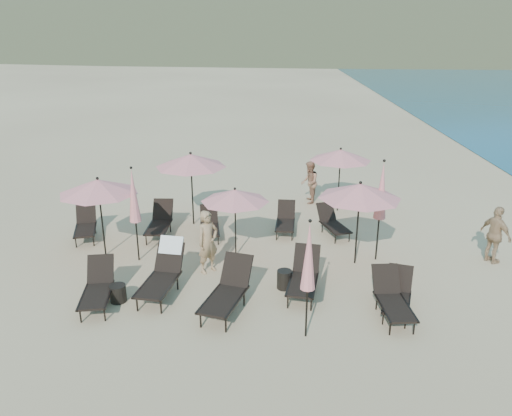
{
  "coord_description": "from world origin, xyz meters",
  "views": [
    {
      "loc": [
        -0.55,
        -10.27,
        6.06
      ],
      "look_at": [
        -0.96,
        3.5,
        1.1
      ],
      "focal_mm": 35.0,
      "sensor_mm": 36.0,
      "label": 1
    }
  ],
  "objects_px": {
    "lounger_4": "(392,298)",
    "umbrella_open_3": "(191,161)",
    "lounger_1": "(163,271)",
    "umbrella_open_1": "(235,196)",
    "lounger_10": "(332,222)",
    "side_table_1": "(284,279)",
    "beachgoer_a": "(208,242)",
    "beachgoer_b": "(309,182)",
    "lounger_9": "(286,220)",
    "lounger_2": "(228,290)",
    "beachgoer_c": "(495,235)",
    "lounger_7": "(160,222)",
    "lounger_6": "(86,224)",
    "lounger_0": "(97,287)",
    "lounger_3": "(304,275)",
    "lounger_8": "(210,224)",
    "umbrella_closed_1": "(382,191)",
    "side_table_0": "(118,293)",
    "umbrella_closed_0": "(309,257)",
    "umbrella_open_4": "(340,155)",
    "umbrella_open_2": "(360,191)",
    "umbrella_open_0": "(98,186)",
    "lounger_5": "(398,295)",
    "umbrella_closed_2": "(134,196)"
  },
  "relations": [
    {
      "from": "lounger_1",
      "to": "lounger_9",
      "type": "bearing_deg",
      "value": 61.08
    },
    {
      "from": "umbrella_closed_1",
      "to": "side_table_0",
      "type": "relative_size",
      "value": 6.83
    },
    {
      "from": "lounger_4",
      "to": "lounger_6",
      "type": "xyz_separation_m",
      "value": [
        -8.37,
        4.21,
        -0.01
      ]
    },
    {
      "from": "lounger_2",
      "to": "umbrella_open_1",
      "type": "relative_size",
      "value": 0.98
    },
    {
      "from": "umbrella_closed_0",
      "to": "side_table_0",
      "type": "bearing_deg",
      "value": 163.42
    },
    {
      "from": "lounger_5",
      "to": "umbrella_open_1",
      "type": "relative_size",
      "value": 0.79
    },
    {
      "from": "lounger_8",
      "to": "umbrella_closed_1",
      "type": "height_order",
      "value": "umbrella_closed_1"
    },
    {
      "from": "beachgoer_b",
      "to": "lounger_3",
      "type": "bearing_deg",
      "value": -2.08
    },
    {
      "from": "beachgoer_c",
      "to": "lounger_10",
      "type": "bearing_deg",
      "value": 38.1
    },
    {
      "from": "lounger_9",
      "to": "beachgoer_a",
      "type": "xyz_separation_m",
      "value": [
        -2.1,
        -2.8,
        0.44
      ]
    },
    {
      "from": "lounger_2",
      "to": "umbrella_open_2",
      "type": "distance_m",
      "value": 4.42
    },
    {
      "from": "side_table_0",
      "to": "beachgoer_a",
      "type": "distance_m",
      "value": 2.61
    },
    {
      "from": "lounger_8",
      "to": "umbrella_open_0",
      "type": "distance_m",
      "value": 3.56
    },
    {
      "from": "umbrella_open_2",
      "to": "beachgoer_a",
      "type": "relative_size",
      "value": 1.39
    },
    {
      "from": "lounger_10",
      "to": "side_table_1",
      "type": "distance_m",
      "value": 3.84
    },
    {
      "from": "lounger_4",
      "to": "umbrella_open_0",
      "type": "height_order",
      "value": "umbrella_open_0"
    },
    {
      "from": "lounger_0",
      "to": "lounger_2",
      "type": "xyz_separation_m",
      "value": [
        3.03,
        -0.16,
        0.06
      ]
    },
    {
      "from": "lounger_1",
      "to": "beachgoer_b",
      "type": "relative_size",
      "value": 1.26
    },
    {
      "from": "lounger_1",
      "to": "lounger_5",
      "type": "distance_m",
      "value": 5.52
    },
    {
      "from": "lounger_3",
      "to": "beachgoer_b",
      "type": "xyz_separation_m",
      "value": [
        0.6,
        6.71,
        0.32
      ]
    },
    {
      "from": "lounger_10",
      "to": "side_table_0",
      "type": "bearing_deg",
      "value": -161.61
    },
    {
      "from": "lounger_8",
      "to": "umbrella_open_4",
      "type": "bearing_deg",
      "value": 21.79
    },
    {
      "from": "lounger_8",
      "to": "umbrella_closed_1",
      "type": "xyz_separation_m",
      "value": [
        4.82,
        -1.5,
        1.6
      ]
    },
    {
      "from": "lounger_6",
      "to": "umbrella_closed_2",
      "type": "relative_size",
      "value": 0.63
    },
    {
      "from": "lounger_4",
      "to": "umbrella_open_3",
      "type": "height_order",
      "value": "umbrella_open_3"
    },
    {
      "from": "side_table_0",
      "to": "beachgoer_c",
      "type": "bearing_deg",
      "value": 13.92
    },
    {
      "from": "lounger_10",
      "to": "umbrella_open_1",
      "type": "distance_m",
      "value": 3.61
    },
    {
      "from": "lounger_1",
      "to": "umbrella_open_1",
      "type": "xyz_separation_m",
      "value": [
        1.61,
        2.12,
        1.23
      ]
    },
    {
      "from": "umbrella_closed_1",
      "to": "umbrella_open_4",
      "type": "bearing_deg",
      "value": 98.28
    },
    {
      "from": "lounger_9",
      "to": "umbrella_open_1",
      "type": "height_order",
      "value": "umbrella_open_1"
    },
    {
      "from": "umbrella_closed_1",
      "to": "lounger_7",
      "type": "bearing_deg",
      "value": 166.31
    },
    {
      "from": "umbrella_closed_2",
      "to": "umbrella_open_3",
      "type": "bearing_deg",
      "value": 67.99
    },
    {
      "from": "lounger_10",
      "to": "umbrella_closed_0",
      "type": "xyz_separation_m",
      "value": [
        -1.17,
        -5.54,
        1.43
      ]
    },
    {
      "from": "umbrella_open_1",
      "to": "umbrella_open_3",
      "type": "distance_m",
      "value": 2.88
    },
    {
      "from": "lounger_2",
      "to": "lounger_0",
      "type": "bearing_deg",
      "value": -166.37
    },
    {
      "from": "lounger_3",
      "to": "beachgoer_c",
      "type": "relative_size",
      "value": 1.11
    },
    {
      "from": "umbrella_open_0",
      "to": "umbrella_closed_1",
      "type": "relative_size",
      "value": 0.81
    },
    {
      "from": "umbrella_open_1",
      "to": "umbrella_closed_0",
      "type": "height_order",
      "value": "umbrella_closed_0"
    },
    {
      "from": "lounger_4",
      "to": "umbrella_open_0",
      "type": "relative_size",
      "value": 0.73
    },
    {
      "from": "lounger_4",
      "to": "lounger_3",
      "type": "bearing_deg",
      "value": 148.24
    },
    {
      "from": "lounger_2",
      "to": "lounger_9",
      "type": "bearing_deg",
      "value": 89.7
    },
    {
      "from": "beachgoer_a",
      "to": "beachgoer_b",
      "type": "xyz_separation_m",
      "value": [
        3.04,
        5.64,
        -0.07
      ]
    },
    {
      "from": "lounger_9",
      "to": "umbrella_open_4",
      "type": "height_order",
      "value": "umbrella_open_4"
    },
    {
      "from": "lounger_9",
      "to": "umbrella_closed_1",
      "type": "xyz_separation_m",
      "value": [
        2.47,
        -1.94,
        1.6
      ]
    },
    {
      "from": "lounger_0",
      "to": "lounger_3",
      "type": "height_order",
      "value": "lounger_3"
    },
    {
      "from": "umbrella_open_3",
      "to": "beachgoer_c",
      "type": "distance_m",
      "value": 9.11
    },
    {
      "from": "lounger_1",
      "to": "beachgoer_a",
      "type": "distance_m",
      "value": 1.51
    },
    {
      "from": "lounger_6",
      "to": "umbrella_open_2",
      "type": "distance_m",
      "value": 8.31
    },
    {
      "from": "lounger_1",
      "to": "umbrella_closed_0",
      "type": "bearing_deg",
      "value": -19.02
    },
    {
      "from": "beachgoer_c",
      "to": "lounger_7",
      "type": "bearing_deg",
      "value": 52.41
    }
  ]
}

